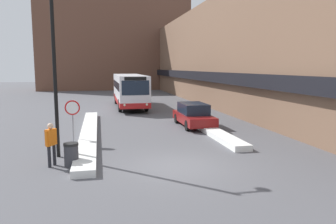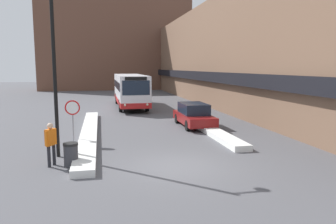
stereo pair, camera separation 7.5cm
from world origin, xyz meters
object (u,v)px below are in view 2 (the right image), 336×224
(parked_car_front, at_px, (194,115))
(stop_sign, at_px, (73,112))
(street_lamp, at_px, (60,56))
(city_bus, at_px, (130,89))
(pedestrian, at_px, (51,140))
(trash_bin, at_px, (71,154))

(parked_car_front, distance_m, stop_sign, 8.38)
(street_lamp, bearing_deg, city_bus, 75.43)
(city_bus, bearing_deg, pedestrian, -104.48)
(parked_car_front, height_order, stop_sign, stop_sign)
(pedestrian, distance_m, trash_bin, 0.97)
(parked_car_front, bearing_deg, street_lamp, -142.02)
(pedestrian, bearing_deg, trash_bin, -70.57)
(street_lamp, distance_m, trash_bin, 4.27)
(street_lamp, height_order, trash_bin, street_lamp)
(pedestrian, bearing_deg, street_lamp, 17.06)
(parked_car_front, relative_size, stop_sign, 2.06)
(trash_bin, bearing_deg, pedestrian, 168.95)
(stop_sign, distance_m, trash_bin, 4.19)
(city_bus, xyz_separation_m, pedestrian, (-4.88, -18.89, -0.70))
(city_bus, distance_m, street_lamp, 18.24)
(stop_sign, bearing_deg, parked_car_front, 25.58)
(stop_sign, relative_size, trash_bin, 2.39)
(stop_sign, relative_size, pedestrian, 1.29)
(trash_bin, bearing_deg, stop_sign, 92.89)
(pedestrian, bearing_deg, stop_sign, 22.25)
(parked_car_front, relative_size, pedestrian, 2.66)
(city_bus, relative_size, stop_sign, 4.77)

